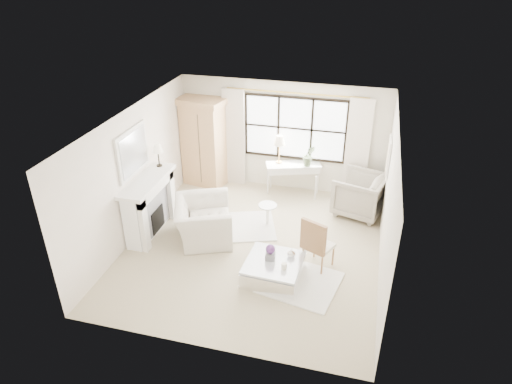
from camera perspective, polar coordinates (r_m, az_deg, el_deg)
floor at (r=9.41m, az=-0.33°, el=-6.83°), size 5.50×5.50×0.00m
ceiling at (r=8.14m, az=-0.38°, el=8.84°), size 5.50×5.50×0.00m
wall_back at (r=11.13m, az=3.33°, el=6.93°), size 5.00×0.00×5.00m
wall_front at (r=6.52m, az=-6.72°, el=-10.70°), size 5.00×0.00×5.00m
wall_left at (r=9.58m, az=-14.97°, el=2.21°), size 0.00×5.50×5.50m
wall_right at (r=8.48m, az=16.20°, el=-1.60°), size 0.00×5.50×5.50m
window_pane at (r=10.97m, az=4.89°, el=7.94°), size 2.40×0.02×1.50m
window_frame at (r=10.96m, az=4.88°, el=7.93°), size 2.50×0.04×1.50m
curtain_rod at (r=10.64m, az=5.03°, el=12.22°), size 3.30×0.04×0.04m
curtain_left at (r=11.36m, az=-2.77°, el=6.78°), size 0.55×0.10×2.47m
curtain_right at (r=10.90m, az=12.54°, el=5.14°), size 0.55×0.10×2.47m
fireplace at (r=9.80m, az=-13.30°, el=-1.60°), size 0.58×1.66×1.26m
mirror_frame at (r=9.37m, az=-15.18°, el=4.87°), size 0.05×1.15×0.95m
mirror_glass at (r=9.35m, az=-15.02°, el=4.86°), size 0.02×1.00×0.80m
art_frame at (r=9.91m, az=16.25°, el=4.23°), size 0.04×0.62×0.82m
art_canvas at (r=9.91m, az=16.13°, el=4.24°), size 0.01×0.52×0.72m
mantel_lamp at (r=9.85m, az=-12.20°, el=5.26°), size 0.22×0.22×0.51m
armoire at (r=11.44m, az=-6.55°, el=6.28°), size 1.24×0.92×2.24m
console_table at (r=11.18m, az=4.62°, el=1.66°), size 1.38×0.85×0.80m
console_lamp at (r=10.84m, az=2.94°, el=6.38°), size 0.28×0.28×0.69m
orchid_plant at (r=10.85m, az=6.63°, el=4.54°), size 0.34×0.29×0.52m
side_table at (r=9.92m, az=1.46°, el=-2.50°), size 0.40×0.40×0.51m
rug_left at (r=10.01m, az=-2.63°, el=-4.35°), size 2.01×1.70×0.03m
rug_right at (r=8.57m, az=4.60°, el=-10.92°), size 1.84×1.52×0.03m
club_armchair at (r=9.51m, az=-6.60°, el=-3.59°), size 1.52×1.61×0.83m
wingback_chair at (r=10.55m, az=12.82°, el=-0.32°), size 1.29×1.27×0.96m
french_chair at (r=8.78m, az=7.71°, el=-7.58°), size 0.64×0.64×1.08m
coffee_table at (r=8.51m, az=2.21°, el=-9.71°), size 1.05×1.05×0.38m
planter_box at (r=8.41m, az=1.80°, el=-7.98°), size 0.20×0.20×0.13m
planter_flowers at (r=8.32m, az=1.81°, el=-7.15°), size 0.17×0.17×0.17m
pillar_candle at (r=8.18m, az=3.52°, el=-9.25°), size 0.10×0.10×0.12m
coffee_vase at (r=8.47m, az=4.43°, el=-7.62°), size 0.18×0.18×0.16m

